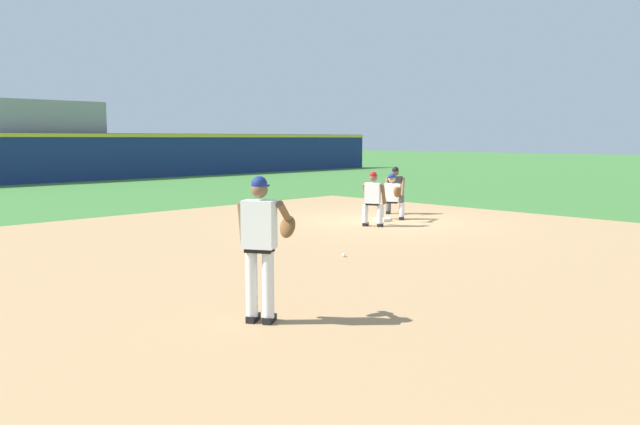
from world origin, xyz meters
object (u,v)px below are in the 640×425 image
(pitcher, at_px, (262,240))
(baserunner, at_px, (373,197))
(baseball, at_px, (344,255))
(first_baseman, at_px, (392,194))
(first_base_bag, at_px, (383,220))
(umpire, at_px, (395,188))

(pitcher, relative_size, baserunner, 1.27)
(baseball, relative_size, first_baseman, 0.06)
(first_base_bag, distance_m, first_baseman, 0.81)
(baserunner, bearing_deg, first_baseman, 19.19)
(pitcher, bearing_deg, first_base_bag, 30.60)
(pitcher, bearing_deg, baseball, 29.67)
(baseball, bearing_deg, first_base_bag, 31.36)
(pitcher, distance_m, baserunner, 8.91)
(baseball, xyz_separation_m, pitcher, (-3.93, -2.24, 1.02))
(baseball, height_order, pitcher, pitcher)
(first_base_bag, xyz_separation_m, umpire, (1.57, 0.79, 0.75))
(umpire, bearing_deg, baseball, -149.72)
(first_base_bag, xyz_separation_m, baserunner, (-1.01, -0.49, 0.75))
(first_base_bag, relative_size, pitcher, 0.20)
(first_base_bag, distance_m, pitcher, 10.07)
(pitcher, height_order, umpire, pitcher)
(pitcher, xyz_separation_m, baserunner, (7.62, 4.61, -0.27))
(umpire, bearing_deg, first_baseman, -145.56)
(pitcher, xyz_separation_m, umpire, (10.19, 5.89, -0.27))
(first_base_bag, relative_size, first_baseman, 0.28)
(pitcher, relative_size, umpire, 1.27)
(baseball, distance_m, pitcher, 4.64)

